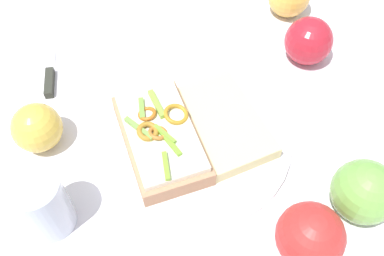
{
  "coord_description": "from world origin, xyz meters",
  "views": [
    {
      "loc": [
        0.35,
        -0.02,
        0.53
      ],
      "look_at": [
        0.0,
        0.0,
        0.03
      ],
      "focal_mm": 40.25,
      "sensor_mm": 36.0,
      "label": 1
    }
  ],
  "objects_px": {
    "apple_5": "(309,41)",
    "sandwich": "(161,137)",
    "bread_slice_side": "(222,123)",
    "apple_4": "(310,236)",
    "plate": "(192,138)",
    "drinking_glass": "(43,205)",
    "knife": "(50,76)",
    "apple_3": "(37,128)",
    "apple_2": "(364,192)"
  },
  "relations": [
    {
      "from": "apple_5",
      "to": "sandwich",
      "type": "bearing_deg",
      "value": -55.91
    },
    {
      "from": "bread_slice_side",
      "to": "apple_4",
      "type": "xyz_separation_m",
      "value": [
        0.19,
        0.08,
        0.02
      ]
    },
    {
      "from": "plate",
      "to": "drinking_glass",
      "type": "bearing_deg",
      "value": -58.95
    },
    {
      "from": "knife",
      "to": "apple_5",
      "type": "bearing_deg",
      "value": -91.96
    },
    {
      "from": "apple_3",
      "to": "apple_2",
      "type": "bearing_deg",
      "value": 72.61
    },
    {
      "from": "plate",
      "to": "drinking_glass",
      "type": "height_order",
      "value": "drinking_glass"
    },
    {
      "from": "apple_2",
      "to": "knife",
      "type": "height_order",
      "value": "apple_2"
    },
    {
      "from": "drinking_glass",
      "to": "apple_2",
      "type": "bearing_deg",
      "value": 88.96
    },
    {
      "from": "apple_3",
      "to": "knife",
      "type": "distance_m",
      "value": 0.13
    },
    {
      "from": "apple_5",
      "to": "apple_2",
      "type": "bearing_deg",
      "value": 1.32
    },
    {
      "from": "plate",
      "to": "knife",
      "type": "height_order",
      "value": "knife"
    },
    {
      "from": "apple_2",
      "to": "apple_5",
      "type": "distance_m",
      "value": 0.28
    },
    {
      "from": "knife",
      "to": "apple_4",
      "type": "bearing_deg",
      "value": -135.95
    },
    {
      "from": "plate",
      "to": "sandwich",
      "type": "height_order",
      "value": "sandwich"
    },
    {
      "from": "plate",
      "to": "apple_4",
      "type": "bearing_deg",
      "value": 36.18
    },
    {
      "from": "apple_3",
      "to": "drinking_glass",
      "type": "height_order",
      "value": "drinking_glass"
    },
    {
      "from": "bread_slice_side",
      "to": "apple_5",
      "type": "bearing_deg",
      "value": -68.25
    },
    {
      "from": "apple_5",
      "to": "knife",
      "type": "height_order",
      "value": "apple_5"
    },
    {
      "from": "plate",
      "to": "drinking_glass",
      "type": "xyz_separation_m",
      "value": [
        0.11,
        -0.19,
        0.04
      ]
    },
    {
      "from": "sandwich",
      "to": "bread_slice_side",
      "type": "bearing_deg",
      "value": -90.22
    },
    {
      "from": "sandwich",
      "to": "drinking_glass",
      "type": "distance_m",
      "value": 0.18
    },
    {
      "from": "sandwich",
      "to": "apple_3",
      "type": "relative_size",
      "value": 2.73
    },
    {
      "from": "sandwich",
      "to": "apple_3",
      "type": "height_order",
      "value": "apple_3"
    },
    {
      "from": "sandwich",
      "to": "bread_slice_side",
      "type": "relative_size",
      "value": 1.19
    },
    {
      "from": "plate",
      "to": "bread_slice_side",
      "type": "distance_m",
      "value": 0.05
    },
    {
      "from": "drinking_glass",
      "to": "knife",
      "type": "bearing_deg",
      "value": -172.47
    },
    {
      "from": "apple_3",
      "to": "apple_5",
      "type": "xyz_separation_m",
      "value": [
        -0.14,
        0.42,
        0.0
      ]
    },
    {
      "from": "apple_4",
      "to": "bread_slice_side",
      "type": "bearing_deg",
      "value": -156.13
    },
    {
      "from": "plate",
      "to": "apple_3",
      "type": "bearing_deg",
      "value": -93.19
    },
    {
      "from": "bread_slice_side",
      "to": "apple_2",
      "type": "relative_size",
      "value": 1.95
    },
    {
      "from": "plate",
      "to": "bread_slice_side",
      "type": "relative_size",
      "value": 1.79
    },
    {
      "from": "sandwich",
      "to": "knife",
      "type": "distance_m",
      "value": 0.23
    },
    {
      "from": "apple_5",
      "to": "bread_slice_side",
      "type": "bearing_deg",
      "value": -47.8
    },
    {
      "from": "plate",
      "to": "apple_5",
      "type": "height_order",
      "value": "apple_5"
    },
    {
      "from": "bread_slice_side",
      "to": "knife",
      "type": "bearing_deg",
      "value": 44.46
    },
    {
      "from": "apple_2",
      "to": "drinking_glass",
      "type": "xyz_separation_m",
      "value": [
        -0.01,
        -0.4,
        0.01
      ]
    },
    {
      "from": "plate",
      "to": "apple_2",
      "type": "xyz_separation_m",
      "value": [
        0.12,
        0.21,
        0.04
      ]
    },
    {
      "from": "apple_2",
      "to": "apple_4",
      "type": "xyz_separation_m",
      "value": [
        0.05,
        -0.08,
        -0.0
      ]
    },
    {
      "from": "plate",
      "to": "knife",
      "type": "xyz_separation_m",
      "value": [
        -0.14,
        -0.22,
        0.0
      ]
    },
    {
      "from": "bread_slice_side",
      "to": "apple_5",
      "type": "xyz_separation_m",
      "value": [
        -0.14,
        0.16,
        0.02
      ]
    },
    {
      "from": "apple_2",
      "to": "knife",
      "type": "bearing_deg",
      "value": -121.01
    },
    {
      "from": "apple_2",
      "to": "knife",
      "type": "xyz_separation_m",
      "value": [
        -0.26,
        -0.43,
        -0.04
      ]
    },
    {
      "from": "apple_3",
      "to": "apple_4",
      "type": "height_order",
      "value": "apple_4"
    },
    {
      "from": "plate",
      "to": "sandwich",
      "type": "distance_m",
      "value": 0.05
    },
    {
      "from": "drinking_glass",
      "to": "knife",
      "type": "xyz_separation_m",
      "value": [
        -0.25,
        -0.03,
        -0.04
      ]
    },
    {
      "from": "plate",
      "to": "apple_2",
      "type": "distance_m",
      "value": 0.24
    },
    {
      "from": "sandwich",
      "to": "apple_2",
      "type": "distance_m",
      "value": 0.28
    },
    {
      "from": "knife",
      "to": "plate",
      "type": "bearing_deg",
      "value": -125.98
    },
    {
      "from": "apple_3",
      "to": "drinking_glass",
      "type": "relative_size",
      "value": 0.74
    },
    {
      "from": "apple_2",
      "to": "drinking_glass",
      "type": "relative_size",
      "value": 0.87
    }
  ]
}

